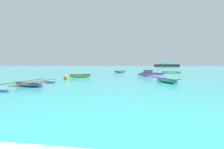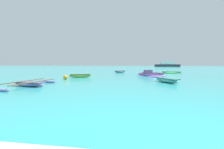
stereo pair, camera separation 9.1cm
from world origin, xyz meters
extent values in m
ellipsoid|color=#718CA0|center=(-3.86, 25.95, 0.19)|extent=(2.20, 2.15, 0.39)
cube|color=#4B5964|center=(-3.86, 25.95, 0.35)|extent=(2.04, 2.00, 0.08)
ellipsoid|color=#81B647|center=(-7.73, 15.78, 0.21)|extent=(2.68, 1.52, 0.42)
cube|color=#547134|center=(-7.73, 15.78, 0.38)|extent=(2.47, 1.42, 0.08)
ellipsoid|color=#6BE67E|center=(5.36, 26.43, 0.14)|extent=(3.52, 1.58, 0.28)
cube|color=#488B52|center=(5.36, 26.43, 0.24)|extent=(3.25, 1.48, 0.08)
cylinder|color=brown|center=(6.11, 26.24, 0.30)|extent=(0.82, 3.03, 0.07)
cylinder|color=brown|center=(4.61, 26.62, 0.30)|extent=(0.82, 3.03, 0.07)
ellipsoid|color=#6BE67E|center=(5.74, 27.93, 0.10)|extent=(2.38, 0.78, 0.20)
ellipsoid|color=#6BE67E|center=(4.98, 24.92, 0.10)|extent=(2.38, 0.78, 0.20)
ellipsoid|color=#E173E5|center=(1.02, 19.24, 0.20)|extent=(3.85, 1.69, 0.40)
cube|color=#884C8A|center=(1.02, 19.24, 0.36)|extent=(3.55, 1.58, 0.08)
cube|color=#884C8A|center=(0.56, 19.11, 0.62)|extent=(1.18, 0.83, 0.44)
cylinder|color=brown|center=(1.84, 19.48, 0.42)|extent=(1.08, 3.51, 0.07)
cylinder|color=brown|center=(0.19, 19.00, 0.42)|extent=(1.08, 3.51, 0.07)
ellipsoid|color=#E173E5|center=(0.51, 20.99, 0.10)|extent=(2.36, 0.86, 0.20)
ellipsoid|color=#E173E5|center=(1.53, 17.50, 0.10)|extent=(2.36, 0.86, 0.20)
ellipsoid|color=#54C5BB|center=(1.55, 12.22, 0.20)|extent=(2.00, 2.70, 0.41)
cube|color=#3B7973|center=(1.55, 12.22, 0.37)|extent=(1.86, 2.50, 0.08)
ellipsoid|color=#8081C5|center=(-8.96, 8.42, 0.17)|extent=(2.57, 1.09, 0.34)
cube|color=#535379|center=(-8.96, 8.42, 0.30)|extent=(2.37, 1.03, 0.08)
cylinder|color=brown|center=(-8.41, 8.35, 0.36)|extent=(0.64, 4.27, 0.07)
cylinder|color=brown|center=(-9.52, 8.49, 0.36)|extent=(0.64, 4.27, 0.07)
ellipsoid|color=#8081C5|center=(-8.68, 10.55, 0.10)|extent=(1.40, 0.38, 0.20)
ellipsoid|color=#8081C5|center=(-9.25, 6.29, 0.10)|extent=(1.40, 0.38, 0.20)
sphere|color=orange|center=(-8.48, 13.36, 0.24)|extent=(0.48, 0.48, 0.48)
cube|color=#2D333D|center=(16.86, 84.25, 0.66)|extent=(13.11, 2.88, 1.31)
cube|color=white|center=(16.86, 84.25, 2.10)|extent=(7.21, 2.45, 1.57)
camera|label=1|loc=(-1.46, -1.54, 1.67)|focal=24.00mm
camera|label=2|loc=(-1.37, -1.53, 1.67)|focal=24.00mm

